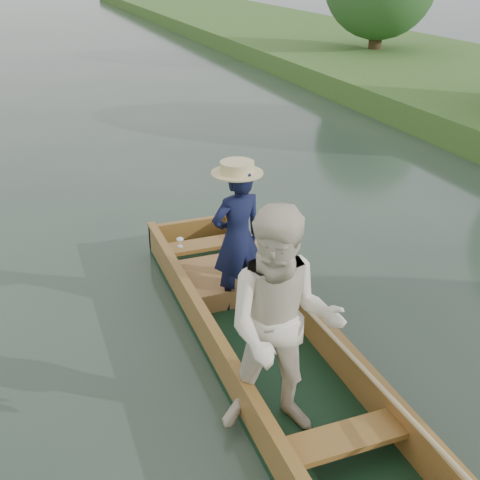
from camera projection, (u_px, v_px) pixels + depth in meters
name	position (u px, v px, depth m)	size (l,w,h in m)	color
ground	(261.00, 351.00, 5.95)	(120.00, 120.00, 0.00)	#283D30
trees_far	(301.00, 10.00, 12.53)	(22.21, 13.37, 4.57)	#47331E
punt	(262.00, 311.00, 5.32)	(1.42, 5.08, 2.00)	black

